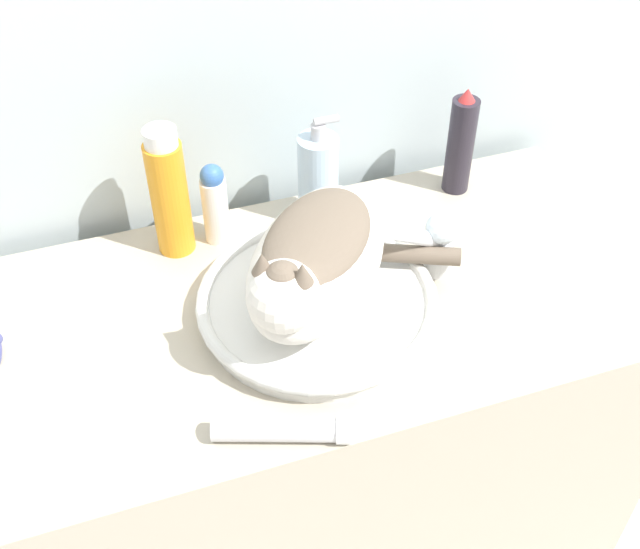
{
  "coord_description": "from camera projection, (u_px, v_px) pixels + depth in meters",
  "views": [
    {
      "loc": [
        -0.22,
        -0.55,
        1.69
      ],
      "look_at": [
        0.05,
        0.22,
        0.92
      ],
      "focal_mm": 45.0,
      "sensor_mm": 36.0,
      "label": 1
    }
  ],
  "objects": [
    {
      "name": "sink_basin",
      "position": [
        317.0,
        303.0,
        1.18
      ],
      "size": [
        0.36,
        0.36,
        0.04
      ],
      "color": "silver",
      "rests_on": "vanity_counter"
    },
    {
      "name": "faucet",
      "position": [
        436.0,
        240.0,
        1.21
      ],
      "size": [
        0.12,
        0.05,
        0.12
      ],
      "rotation": [
        0.0,
        0.0,
        -3.0
      ],
      "color": "silver",
      "rests_on": "vanity_counter"
    },
    {
      "name": "deodorant_stick",
      "position": [
        215.0,
        203.0,
        1.27
      ],
      "size": [
        0.04,
        0.04,
        0.14
      ],
      "color": "white",
      "rests_on": "vanity_counter"
    },
    {
      "name": "vanity_counter",
      "position": [
        289.0,
        468.0,
        1.48
      ],
      "size": [
        1.17,
        0.52,
        0.83
      ],
      "color": "#B2A893",
      "rests_on": "ground_plane"
    },
    {
      "name": "cat",
      "position": [
        315.0,
        259.0,
        1.1
      ],
      "size": [
        0.39,
        0.35,
        0.17
      ],
      "rotation": [
        0.0,
        0.0,
        4.04
      ],
      "color": "silver",
      "rests_on": "sink_basin"
    },
    {
      "name": "hairspray_can_black",
      "position": [
        461.0,
        144.0,
        1.36
      ],
      "size": [
        0.05,
        0.05,
        0.2
      ],
      "color": "#28232D",
      "rests_on": "vanity_counter"
    },
    {
      "name": "cream_tube",
      "position": [
        283.0,
        430.0,
        1.02
      ],
      "size": [
        0.18,
        0.09,
        0.04
      ],
      "rotation": [
        0.0,
        0.0,
        -0.34
      ],
      "color": "silver",
      "rests_on": "vanity_counter"
    },
    {
      "name": "shampoo_bottle_tall",
      "position": [
        169.0,
        194.0,
        1.23
      ],
      "size": [
        0.06,
        0.06,
        0.22
      ],
      "color": "orange",
      "rests_on": "vanity_counter"
    },
    {
      "name": "soap_pump_bottle",
      "position": [
        318.0,
        178.0,
        1.31
      ],
      "size": [
        0.07,
        0.07,
        0.19
      ],
      "color": "silver",
      "rests_on": "vanity_counter"
    }
  ]
}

